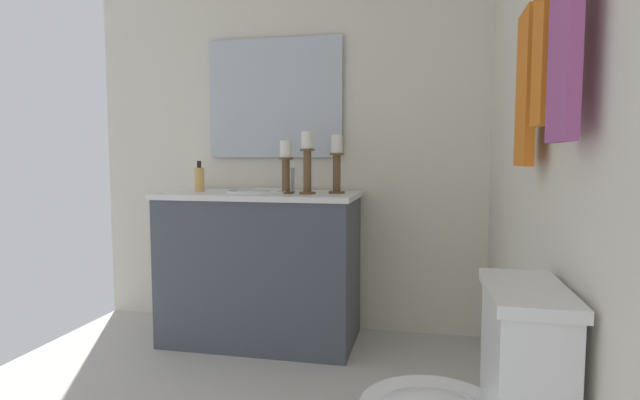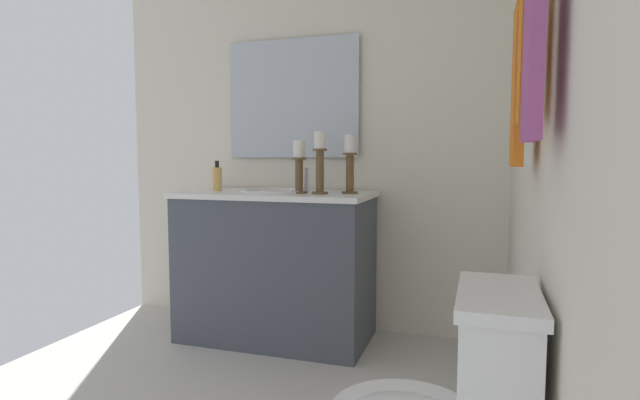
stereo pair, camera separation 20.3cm
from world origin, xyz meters
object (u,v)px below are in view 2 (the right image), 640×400
Objects in this scene: towel_near_vanity at (518,86)px; towel_center at (525,52)px; candle_holder_tall at (350,162)px; soap_bottle at (217,178)px; candle_holder_mid at (299,165)px; vanity_cabinet at (276,265)px; mirror at (292,99)px; towel_near_corner at (534,44)px; sink_basin at (276,198)px; candle_holder_short at (320,161)px.

towel_center is (0.22, 0.00, 0.06)m from towel_near_vanity.
soap_bottle is (0.03, -0.81, -0.10)m from candle_holder_tall.
candle_holder_mid is at bearing 85.42° from soap_bottle.
vanity_cabinet is 1.32× the size of mirror.
candle_holder_mid is (0.07, -0.27, -0.02)m from candle_holder_tall.
vanity_cabinet is 2.11m from towel_near_corner.
soap_bottle is at bearing -88.08° from candle_holder_tall.
sink_basin is 0.96× the size of towel_near_corner.
vanity_cabinet is 3.31× the size of candle_holder_short.
candle_holder_mid is (0.06, 0.17, 0.19)m from sink_basin.
soap_bottle is at bearing -127.53° from towel_center.
vanity_cabinet is 1.97m from towel_center.
candle_holder_tall is at bearing -147.87° from towel_center.
sink_basin is 0.39m from soap_bottle.
sink_basin is 1.98m from towel_near_corner.
mirror is 1.80m from towel_near_vanity.
towel_near_vanity is (0.95, 0.94, 0.23)m from candle_holder_short.
candle_holder_short is (0.08, -0.15, 0.01)m from candle_holder_tall.
candle_holder_short is 1.35m from towel_near_vanity.
towel_near_corner is at bearing 37.00° from candle_holder_mid.
sink_basin is at bearing -135.40° from towel_center.
towel_near_vanity is 1.31× the size of towel_center.
candle_holder_tall is 0.67× the size of towel_near_vanity.
sink_basin is 1.24× the size of candle_holder_tall.
towel_near_corner is (1.40, 0.94, 0.26)m from candle_holder_short.
towel_near_corner is (1.41, 1.06, 0.29)m from candle_holder_mid.
towel_center is at bearing 41.84° from candle_holder_mid.
towel_center is at bearing 0.00° from towel_near_vanity.
candle_holder_short is (0.07, 0.29, 0.22)m from sink_basin.
candle_holder_tall is (-0.01, 0.44, 0.61)m from vanity_cabinet.
towel_center is 0.22m from towel_near_corner.
candle_holder_mid is 1.79m from towel_near_corner.
vanity_cabinet is 2.33× the size of towel_near_vanity.
towel_near_corner reaches higher than vanity_cabinet.
candle_holder_mid is at bearing -132.20° from towel_near_vanity.
towel_near_corner is (0.22, 0.00, -0.03)m from towel_center.
soap_bottle is at bearing -132.22° from towel_near_corner.
towel_near_vanity is at bearing 57.84° from soap_bottle.
towel_center reaches higher than sink_basin.
mirror is 2.32× the size of towel_center.
sink_basin reaches higher than vanity_cabinet.
towel_near_vanity is 0.23m from towel_center.
soap_bottle is at bearing -94.77° from candle_holder_short.
soap_bottle is 0.43× the size of towel_near_corner.
towel_near_corner reaches higher than candle_holder_mid.
sink_basin is 1.09× the size of towel_center.
sink_basin is at bearing -109.99° from candle_holder_mid.
candle_holder_tall is 0.28m from candle_holder_mid.
candle_holder_short is at bearing -60.75° from candle_holder_tall.
candle_holder_mid is (0.06, 0.17, 0.59)m from vanity_cabinet.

